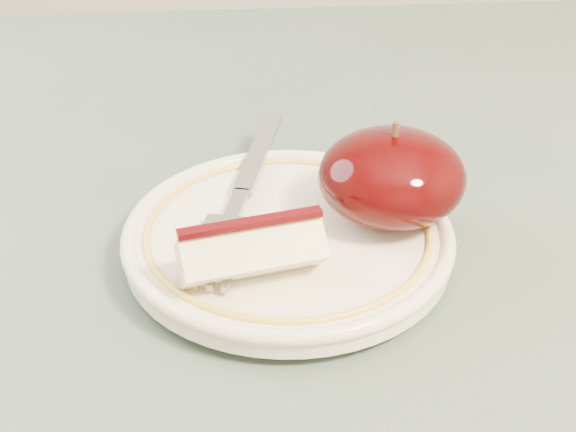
{
  "coord_description": "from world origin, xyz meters",
  "views": [
    {
      "loc": [
        -0.06,
        -0.37,
        1.02
      ],
      "look_at": [
        -0.03,
        0.01,
        0.78
      ],
      "focal_mm": 50.0,
      "sensor_mm": 36.0,
      "label": 1
    }
  ],
  "objects": [
    {
      "name": "table",
      "position": [
        0.0,
        0.0,
        0.66
      ],
      "size": [
        0.9,
        0.9,
        0.75
      ],
      "color": "brown",
      "rests_on": "ground"
    },
    {
      "name": "plate",
      "position": [
        -0.03,
        0.01,
        0.76
      ],
      "size": [
        0.19,
        0.19,
        0.02
      ],
      "color": "beige",
      "rests_on": "table"
    },
    {
      "name": "apple_half",
      "position": [
        0.03,
        0.02,
        0.79
      ],
      "size": [
        0.08,
        0.08,
        0.06
      ],
      "color": "black",
      "rests_on": "plate"
    },
    {
      "name": "apple_wedge",
      "position": [
        -0.05,
        -0.03,
        0.78
      ],
      "size": [
        0.08,
        0.05,
        0.04
      ],
      "rotation": [
        0.0,
        0.0,
        0.22
      ],
      "color": "beige",
      "rests_on": "plate"
    },
    {
      "name": "fork",
      "position": [
        -0.05,
        0.04,
        0.77
      ],
      "size": [
        0.07,
        0.2,
        0.0
      ],
      "rotation": [
        0.0,
        0.0,
        1.32
      ],
      "color": "#92959A",
      "rests_on": "plate"
    }
  ]
}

